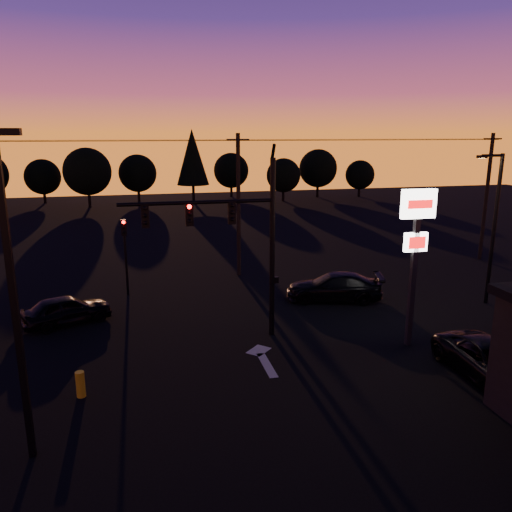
{
  "coord_description": "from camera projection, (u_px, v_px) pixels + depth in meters",
  "views": [
    {
      "loc": [
        -4.15,
        -16.68,
        9.04
      ],
      "look_at": [
        1.0,
        5.0,
        3.5
      ],
      "focal_mm": 35.0,
      "sensor_mm": 36.0,
      "label": 1
    }
  ],
  "objects": [
    {
      "name": "secondary_signal",
      "position": [
        125.0,
        246.0,
        27.89
      ],
      "size": [
        0.3,
        0.31,
        4.35
      ],
      "color": "black",
      "rests_on": "ground"
    },
    {
      "name": "traffic_signal_mast",
      "position": [
        237.0,
        231.0,
        21.41
      ],
      "size": [
        6.79,
        0.52,
        8.58
      ],
      "color": "black",
      "rests_on": "ground"
    },
    {
      "name": "streetlight",
      "position": [
        493.0,
        223.0,
        26.1
      ],
      "size": [
        1.55,
        0.35,
        8.0
      ],
      "color": "black",
      "rests_on": "ground"
    },
    {
      "name": "tree_3",
      "position": [
        138.0,
        173.0,
        66.15
      ],
      "size": [
        4.95,
        4.95,
        6.22
      ],
      "color": "black",
      "rests_on": "ground"
    },
    {
      "name": "ground",
      "position": [
        261.0,
        378.0,
        18.86
      ],
      "size": [
        120.0,
        120.0,
        0.0
      ],
      "primitive_type": "plane",
      "color": "black",
      "rests_on": "ground"
    },
    {
      "name": "bollard",
      "position": [
        80.0,
        384.0,
        17.44
      ],
      "size": [
        0.31,
        0.31,
        0.94
      ],
      "primitive_type": "cylinder",
      "color": "gold",
      "rests_on": "ground"
    },
    {
      "name": "car_right",
      "position": [
        334.0,
        287.0,
        27.48
      ],
      "size": [
        5.62,
        3.53,
        1.52
      ],
      "primitive_type": "imported",
      "rotation": [
        0.0,
        0.0,
        -1.86
      ],
      "color": "black",
      "rests_on": "ground"
    },
    {
      "name": "tree_4",
      "position": [
        192.0,
        157.0,
        64.36
      ],
      "size": [
        4.18,
        4.18,
        9.5
      ],
      "color": "black",
      "rests_on": "ground"
    },
    {
      "name": "parking_lot_light",
      "position": [
        11.0,
        280.0,
        13.07
      ],
      "size": [
        1.25,
        0.3,
        9.14
      ],
      "color": "black",
      "rests_on": "ground"
    },
    {
      "name": "utility_pole_1",
      "position": [
        238.0,
        205.0,
        31.42
      ],
      "size": [
        1.4,
        0.26,
        9.0
      ],
      "color": "black",
      "rests_on": "ground"
    },
    {
      "name": "tree_5",
      "position": [
        231.0,
        171.0,
        70.96
      ],
      "size": [
        4.95,
        4.95,
        6.22
      ],
      "color": "black",
      "rests_on": "ground"
    },
    {
      "name": "suv_parked",
      "position": [
        492.0,
        361.0,
        18.65
      ],
      "size": [
        2.42,
        5.1,
        1.41
      ],
      "primitive_type": "imported",
      "rotation": [
        0.0,
        0.0,
        -0.02
      ],
      "color": "black",
      "rests_on": "ground"
    },
    {
      "name": "power_wires",
      "position": [
        238.0,
        140.0,
        30.46
      ],
      "size": [
        36.0,
        1.22,
        0.07
      ],
      "color": "black",
      "rests_on": "ground"
    },
    {
      "name": "tree_6",
      "position": [
        283.0,
        175.0,
        66.71
      ],
      "size": [
        4.54,
        4.54,
        5.71
      ],
      "color": "black",
      "rests_on": "ground"
    },
    {
      "name": "pylon_sign",
      "position": [
        416.0,
        235.0,
        20.66
      ],
      "size": [
        1.5,
        0.28,
        6.8
      ],
      "color": "black",
      "rests_on": "ground"
    },
    {
      "name": "tree_7",
      "position": [
        318.0,
        168.0,
        70.74
      ],
      "size": [
        5.36,
        5.36,
        6.74
      ],
      "color": "black",
      "rests_on": "ground"
    },
    {
      "name": "utility_pole_2",
      "position": [
        486.0,
        197.0,
        35.45
      ],
      "size": [
        1.4,
        0.26,
        9.0
      ],
      "color": "black",
      "rests_on": "ground"
    },
    {
      "name": "tree_1",
      "position": [
        43.0,
        177.0,
        64.48
      ],
      "size": [
        4.54,
        4.54,
        5.71
      ],
      "color": "black",
      "rests_on": "ground"
    },
    {
      "name": "tree_8",
      "position": [
        360.0,
        175.0,
        71.37
      ],
      "size": [
        4.12,
        4.12,
        5.19
      ],
      "color": "black",
      "rests_on": "ground"
    },
    {
      "name": "car_left",
      "position": [
        67.0,
        310.0,
        24.07
      ],
      "size": [
        4.5,
        3.16,
        1.42
      ],
      "primitive_type": "imported",
      "rotation": [
        0.0,
        0.0,
        1.97
      ],
      "color": "black",
      "rests_on": "ground"
    },
    {
      "name": "tree_2",
      "position": [
        87.0,
        172.0,
        60.88
      ],
      "size": [
        5.77,
        5.78,
        7.26
      ],
      "color": "black",
      "rests_on": "ground"
    },
    {
      "name": "lane_arrow",
      "position": [
        263.0,
        358.0,
        20.54
      ],
      "size": [
        1.2,
        3.1,
        0.01
      ],
      "color": "beige",
      "rests_on": "ground"
    }
  ]
}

